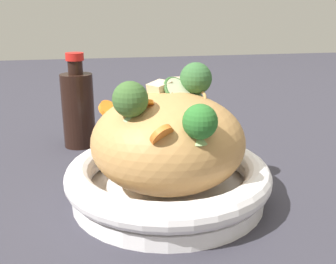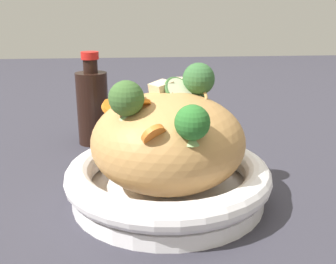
{
  "view_description": "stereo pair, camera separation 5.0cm",
  "coord_description": "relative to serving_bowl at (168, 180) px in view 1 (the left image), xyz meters",
  "views": [
    {
      "loc": [
        -0.09,
        -0.46,
        0.24
      ],
      "look_at": [
        0.0,
        0.0,
        0.09
      ],
      "focal_mm": 42.81,
      "sensor_mm": 36.0,
      "label": 1
    },
    {
      "loc": [
        -0.04,
        -0.47,
        0.24
      ],
      "look_at": [
        0.0,
        0.0,
        0.09
      ],
      "focal_mm": 42.81,
      "sensor_mm": 36.0,
      "label": 2
    }
  ],
  "objects": [
    {
      "name": "ground_plane",
      "position": [
        0.0,
        0.0,
        -0.03
      ],
      "size": [
        3.0,
        3.0,
        0.0
      ],
      "primitive_type": "plane",
      "color": "#302E37"
    },
    {
      "name": "serving_bowl",
      "position": [
        0.0,
        0.0,
        0.0
      ],
      "size": [
        0.26,
        0.26,
        0.05
      ],
      "color": "white",
      "rests_on": "ground_plane"
    },
    {
      "name": "noodle_heap",
      "position": [
        0.0,
        0.0,
        0.05
      ],
      "size": [
        0.19,
        0.19,
        0.13
      ],
      "color": "#B5844A",
      "rests_on": "serving_bowl"
    },
    {
      "name": "broccoli_florets",
      "position": [
        0.0,
        -0.03,
        0.11
      ],
      "size": [
        0.14,
        0.16,
        0.07
      ],
      "color": "#8CB46E",
      "rests_on": "serving_bowl"
    },
    {
      "name": "carrot_coins",
      "position": [
        -0.04,
        -0.01,
        0.1
      ],
      "size": [
        0.08,
        0.15,
        0.04
      ],
      "color": "orange",
      "rests_on": "serving_bowl"
    },
    {
      "name": "zucchini_slices",
      "position": [
        0.03,
        0.03,
        0.11
      ],
      "size": [
        0.07,
        0.08,
        0.04
      ],
      "color": "beige",
      "rests_on": "serving_bowl"
    },
    {
      "name": "chicken_chunks",
      "position": [
        0.0,
        0.02,
        0.11
      ],
      "size": [
        0.1,
        0.09,
        0.03
      ],
      "color": "#CBB48B",
      "rests_on": "serving_bowl"
    },
    {
      "name": "soy_sauce_bottle",
      "position": [
        -0.11,
        0.24,
        0.04
      ],
      "size": [
        0.06,
        0.06,
        0.17
      ],
      "color": "black",
      "rests_on": "ground_plane"
    }
  ]
}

